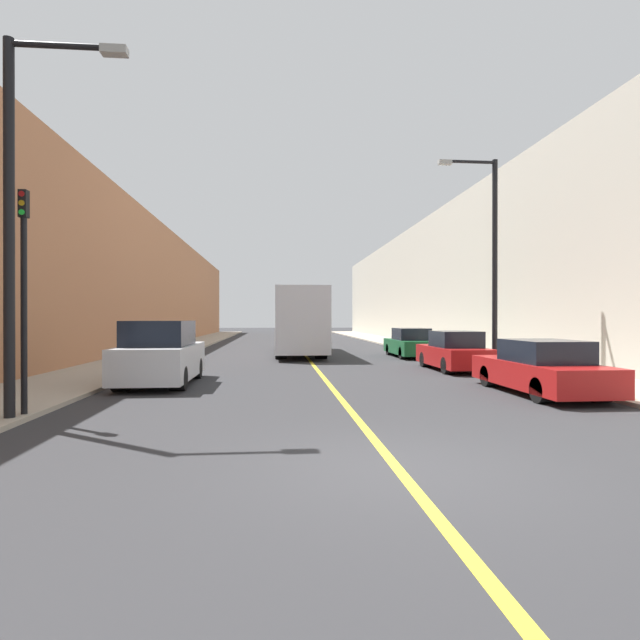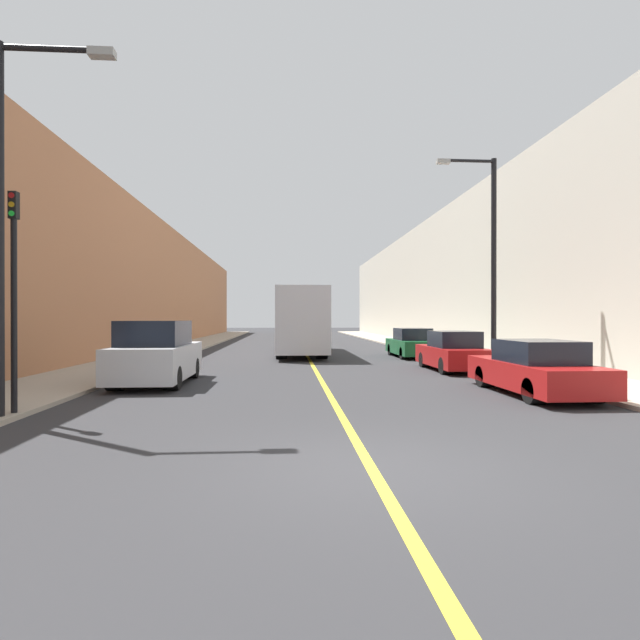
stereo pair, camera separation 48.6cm
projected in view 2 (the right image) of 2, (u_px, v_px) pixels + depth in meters
The scene contains 14 objects.
ground_plane at pixel (372, 469), 6.64m from camera, with size 200.00×200.00×0.00m, color #2D2D30.
sidewalk_left at pixel (190, 345), 36.02m from camera, with size 3.23×72.00×0.11m, color #A89E8C.
sidewalk_right at pixel (409, 345), 37.12m from camera, with size 3.23×72.00×0.11m, color #A89E8C.
building_row_left at pixel (139, 285), 35.76m from camera, with size 4.00×72.00×8.83m, color #B2724C.
building_row_right at pixel (457, 281), 37.35m from camera, with size 4.00×72.00×9.62m, color #B7B2A3.
road_center_line at pixel (301, 346), 36.57m from camera, with size 0.16×72.00×0.01m, color gold.
bus at pixel (300, 321), 28.16m from camera, with size 2.56×11.12×3.54m.
parked_suv_left at pixel (156, 355), 15.24m from camera, with size 1.97×4.56×1.94m.
car_right_near at pixel (535, 370), 13.14m from camera, with size 1.82×4.72×1.44m.
car_right_mid at pixel (453, 353), 19.18m from camera, with size 1.76×4.30×1.52m.
car_right_far at pixel (412, 344), 25.75m from camera, with size 1.78×4.57×1.51m.
street_lamp_left at pixel (9, 204), 9.70m from camera, with size 2.31×0.24×7.29m.
street_lamp_right at pixel (489, 250), 18.87m from camera, with size 2.31×0.24×7.96m.
traffic_light at pixel (14, 293), 10.05m from camera, with size 0.16×0.18×4.47m.
Camera 2 is at (-1.14, -6.57, 2.01)m, focal length 28.00 mm.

